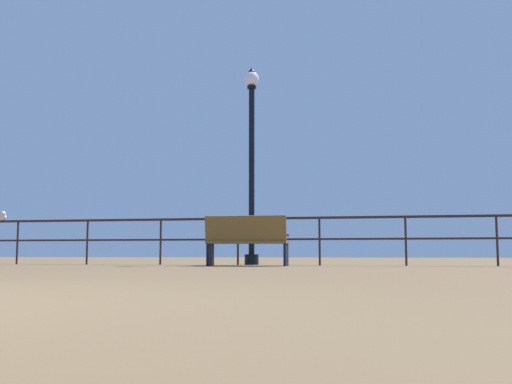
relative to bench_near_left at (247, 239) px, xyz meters
The scene contains 4 objects.
pier_railing 0.88m from the bench_near_left, 114.42° to the left, with size 23.83×0.05×0.99m.
bench_near_left is the anchor object (origin of this frame).
lamppost_center 2.14m from the bench_near_left, 96.56° to the left, with size 0.32×0.32×4.30m.
seagull_on_rail 5.91m from the bench_near_left, behind, with size 0.30×0.38×0.21m.
Camera 1 is at (2.72, -2.15, 0.25)m, focal length 40.91 mm.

